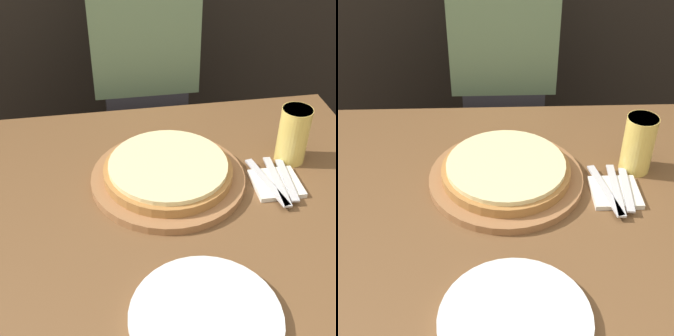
% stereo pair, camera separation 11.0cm
% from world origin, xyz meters
% --- Properties ---
extents(dining_table, '(1.17, 0.93, 0.75)m').
position_xyz_m(dining_table, '(0.00, 0.00, 0.38)').
color(dining_table, brown).
rests_on(dining_table, ground_plane).
extents(pizza_on_board, '(0.37, 0.37, 0.06)m').
position_xyz_m(pizza_on_board, '(0.05, 0.11, 0.78)').
color(pizza_on_board, '#99663D').
rests_on(pizza_on_board, dining_table).
extents(beer_glass, '(0.08, 0.08, 0.15)m').
position_xyz_m(beer_glass, '(0.37, 0.15, 0.83)').
color(beer_glass, '#E5C65B').
rests_on(beer_glass, dining_table).
extents(dinner_plate, '(0.27, 0.27, 0.02)m').
position_xyz_m(dinner_plate, '(0.05, -0.29, 0.76)').
color(dinner_plate, white).
rests_on(dinner_plate, dining_table).
extents(napkin_stack, '(0.11, 0.11, 0.01)m').
position_xyz_m(napkin_stack, '(0.30, 0.05, 0.76)').
color(napkin_stack, silver).
rests_on(napkin_stack, dining_table).
extents(fork, '(0.05, 0.18, 0.00)m').
position_xyz_m(fork, '(0.28, 0.05, 0.77)').
color(fork, silver).
rests_on(fork, napkin_stack).
extents(dinner_knife, '(0.03, 0.18, 0.00)m').
position_xyz_m(dinner_knife, '(0.30, 0.05, 0.77)').
color(dinner_knife, silver).
rests_on(dinner_knife, napkin_stack).
extents(spoon, '(0.03, 0.16, 0.00)m').
position_xyz_m(spoon, '(0.33, 0.05, 0.77)').
color(spoon, silver).
rests_on(spoon, napkin_stack).
extents(diner_person, '(0.33, 0.20, 1.33)m').
position_xyz_m(diner_person, '(0.06, 0.67, 0.65)').
color(diner_person, '#33333D').
rests_on(diner_person, ground_plane).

